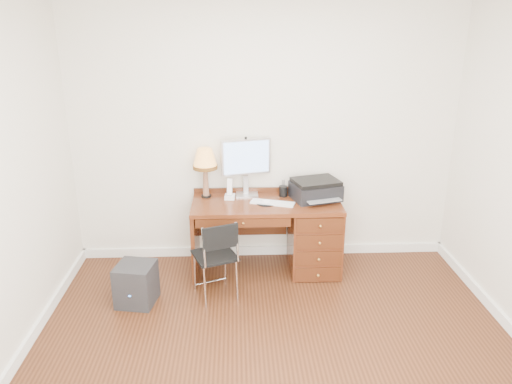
{
  "coord_description": "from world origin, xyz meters",
  "views": [
    {
      "loc": [
        -0.3,
        -3.3,
        2.52
      ],
      "look_at": [
        -0.11,
        1.2,
        0.93
      ],
      "focal_mm": 35.0,
      "sensor_mm": 36.0,
      "label": 1
    }
  ],
  "objects_px": {
    "leg_lamp": "(205,162)",
    "chair": "(214,252)",
    "desk": "(297,232)",
    "phone": "(230,193)",
    "printer": "(316,189)",
    "monitor": "(247,160)",
    "equipment_box": "(136,284)"
  },
  "relations": [
    {
      "from": "printer",
      "to": "monitor",
      "type": "bearing_deg",
      "value": 151.87
    },
    {
      "from": "printer",
      "to": "equipment_box",
      "type": "bearing_deg",
      "value": -174.04
    },
    {
      "from": "phone",
      "to": "chair",
      "type": "height_order",
      "value": "phone"
    },
    {
      "from": "chair",
      "to": "desk",
      "type": "bearing_deg",
      "value": 13.05
    },
    {
      "from": "leg_lamp",
      "to": "chair",
      "type": "distance_m",
      "value": 1.0
    },
    {
      "from": "monitor",
      "to": "leg_lamp",
      "type": "xyz_separation_m",
      "value": [
        -0.42,
        -0.05,
        0.0
      ]
    },
    {
      "from": "leg_lamp",
      "to": "phone",
      "type": "bearing_deg",
      "value": -16.36
    },
    {
      "from": "monitor",
      "to": "equipment_box",
      "type": "height_order",
      "value": "monitor"
    },
    {
      "from": "chair",
      "to": "equipment_box",
      "type": "height_order",
      "value": "chair"
    },
    {
      "from": "monitor",
      "to": "equipment_box",
      "type": "distance_m",
      "value": 1.64
    },
    {
      "from": "phone",
      "to": "equipment_box",
      "type": "xyz_separation_m",
      "value": [
        -0.87,
        -0.72,
        -0.62
      ]
    },
    {
      "from": "printer",
      "to": "chair",
      "type": "height_order",
      "value": "printer"
    },
    {
      "from": "desk",
      "to": "phone",
      "type": "distance_m",
      "value": 0.81
    },
    {
      "from": "monitor",
      "to": "chair",
      "type": "bearing_deg",
      "value": -126.51
    },
    {
      "from": "leg_lamp",
      "to": "chair",
      "type": "bearing_deg",
      "value": -81.97
    },
    {
      "from": "leg_lamp",
      "to": "equipment_box",
      "type": "distance_m",
      "value": 1.37
    },
    {
      "from": "equipment_box",
      "to": "chair",
      "type": "bearing_deg",
      "value": 14.63
    },
    {
      "from": "desk",
      "to": "phone",
      "type": "xyz_separation_m",
      "value": [
        -0.69,
        0.11,
        0.4
      ]
    },
    {
      "from": "printer",
      "to": "phone",
      "type": "height_order",
      "value": "phone"
    },
    {
      "from": "monitor",
      "to": "leg_lamp",
      "type": "distance_m",
      "value": 0.43
    },
    {
      "from": "phone",
      "to": "equipment_box",
      "type": "relative_size",
      "value": 0.55
    },
    {
      "from": "monitor",
      "to": "leg_lamp",
      "type": "relative_size",
      "value": 1.16
    },
    {
      "from": "monitor",
      "to": "phone",
      "type": "distance_m",
      "value": 0.38
    },
    {
      "from": "leg_lamp",
      "to": "chair",
      "type": "relative_size",
      "value": 0.66
    },
    {
      "from": "phone",
      "to": "leg_lamp",
      "type": "bearing_deg",
      "value": 169.56
    },
    {
      "from": "monitor",
      "to": "equipment_box",
      "type": "relative_size",
      "value": 1.54
    },
    {
      "from": "equipment_box",
      "to": "printer",
      "type": "bearing_deg",
      "value": 32.17
    },
    {
      "from": "desk",
      "to": "monitor",
      "type": "bearing_deg",
      "value": 155.76
    },
    {
      "from": "phone",
      "to": "equipment_box",
      "type": "distance_m",
      "value": 1.29
    },
    {
      "from": "chair",
      "to": "printer",
      "type": "bearing_deg",
      "value": 11.09
    },
    {
      "from": "desk",
      "to": "monitor",
      "type": "distance_m",
      "value": 0.91
    },
    {
      "from": "desk",
      "to": "chair",
      "type": "distance_m",
      "value": 1.01
    }
  ]
}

